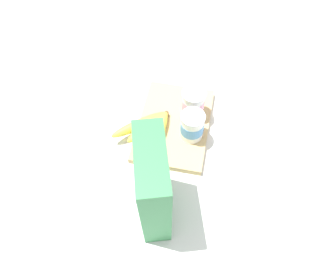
{
  "coord_description": "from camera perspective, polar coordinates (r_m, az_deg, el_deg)",
  "views": [
    {
      "loc": [
        0.58,
        0.1,
        0.86
      ],
      "look_at": [
        0.1,
        0.0,
        0.07
      ],
      "focal_mm": 34.87,
      "sensor_mm": 36.0,
      "label": 1
    }
  ],
  "objects": [
    {
      "name": "cereal_box",
      "position": [
        0.78,
        -2.94,
        -8.0
      ],
      "size": [
        0.19,
        0.12,
        0.3
      ],
      "primitive_type": "cube",
      "rotation": [
        0.0,
        0.0,
        0.3
      ],
      "color": "#38844C",
      "rests_on": "ground_plane"
    },
    {
      "name": "yogurt_cup_front",
      "position": [
        1.01,
        4.42,
        6.43
      ],
      "size": [
        0.07,
        0.07,
        0.1
      ],
      "color": "white",
      "rests_on": "cutting_board"
    },
    {
      "name": "ground_plane",
      "position": [
        1.04,
        1.04,
        2.34
      ],
      "size": [
        2.4,
        2.4,
        0.0
      ],
      "primitive_type": "plane",
      "color": "silver"
    },
    {
      "name": "yogurt_cup_back",
      "position": [
        0.96,
        4.24,
        2.48
      ],
      "size": [
        0.07,
        0.07,
        0.09
      ],
      "color": "white",
      "rests_on": "cutting_board"
    },
    {
      "name": "banana_bunch",
      "position": [
        0.99,
        -3.33,
        1.76
      ],
      "size": [
        0.2,
        0.17,
        0.04
      ],
      "color": "yellow",
      "rests_on": "cutting_board"
    },
    {
      "name": "cutting_board",
      "position": [
        1.03,
        1.05,
        2.68
      ],
      "size": [
        0.31,
        0.22,
        0.02
      ],
      "primitive_type": "cube",
      "color": "tan",
      "rests_on": "ground_plane"
    }
  ]
}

